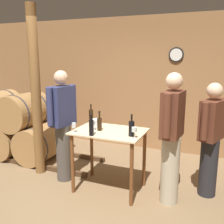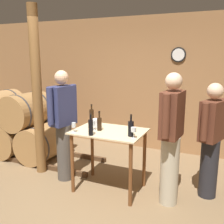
% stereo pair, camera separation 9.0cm
% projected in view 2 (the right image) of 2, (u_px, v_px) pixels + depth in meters
% --- Properties ---
extents(ground_plane, '(14.00, 14.00, 0.00)m').
position_uv_depth(ground_plane, '(82.00, 205.00, 3.45)').
color(ground_plane, brown).
extents(back_wall, '(8.40, 0.08, 2.70)m').
position_uv_depth(back_wall, '(143.00, 84.00, 5.38)').
color(back_wall, '#996B42').
rests_on(back_wall, ground_plane).
extents(barrel_rack, '(3.68, 0.85, 1.26)m').
position_uv_depth(barrel_rack, '(14.00, 127.00, 5.16)').
color(barrel_rack, '#4C331E').
rests_on(barrel_rack, ground_plane).
extents(tasting_table, '(1.00, 0.71, 0.89)m').
position_uv_depth(tasting_table, '(109.00, 143.00, 3.73)').
color(tasting_table, beige).
rests_on(tasting_table, ground_plane).
extents(wooden_post, '(0.16, 0.16, 2.70)m').
position_uv_depth(wooden_post, '(37.00, 92.00, 4.19)').
color(wooden_post, brown).
rests_on(wooden_post, ground_plane).
extents(wine_bottle_far_left, '(0.07, 0.07, 0.30)m').
position_uv_depth(wine_bottle_far_left, '(92.00, 116.00, 4.11)').
color(wine_bottle_far_left, black).
rests_on(wine_bottle_far_left, tasting_table).
extents(wine_bottle_left, '(0.07, 0.07, 0.28)m').
position_uv_depth(wine_bottle_left, '(99.00, 123.00, 3.68)').
color(wine_bottle_left, black).
rests_on(wine_bottle_left, tasting_table).
extents(wine_bottle_center, '(0.06, 0.06, 0.30)m').
position_uv_depth(wine_bottle_center, '(91.00, 127.00, 3.45)').
color(wine_bottle_center, black).
rests_on(wine_bottle_center, tasting_table).
extents(wine_bottle_right, '(0.08, 0.08, 0.29)m').
position_uv_depth(wine_bottle_right, '(131.00, 128.00, 3.42)').
color(wine_bottle_right, black).
rests_on(wine_bottle_right, tasting_table).
extents(wine_glass_near_left, '(0.06, 0.06, 0.14)m').
position_uv_depth(wine_glass_near_left, '(74.00, 125.00, 3.60)').
color(wine_glass_near_left, silver).
rests_on(wine_glass_near_left, tasting_table).
extents(wine_glass_near_center, '(0.06, 0.06, 0.14)m').
position_uv_depth(wine_glass_near_center, '(93.00, 123.00, 3.70)').
color(wine_glass_near_center, silver).
rests_on(wine_glass_near_center, tasting_table).
extents(wine_glass_near_right, '(0.07, 0.07, 0.14)m').
position_uv_depth(wine_glass_near_right, '(134.00, 130.00, 3.33)').
color(wine_glass_near_right, silver).
rests_on(wine_glass_near_right, tasting_table).
extents(ice_bucket, '(0.12, 0.12, 0.13)m').
position_uv_depth(ice_bucket, '(97.00, 123.00, 3.86)').
color(ice_bucket, white).
rests_on(ice_bucket, tasting_table).
extents(person_host, '(0.25, 0.59, 1.73)m').
position_uv_depth(person_host, '(171.00, 137.00, 3.32)').
color(person_host, '#B7AD93').
rests_on(person_host, ground_plane).
extents(person_visitor_with_scarf, '(0.34, 0.56, 1.59)m').
position_uv_depth(person_visitor_with_scarf, '(211.00, 139.00, 3.51)').
color(person_visitor_with_scarf, '#232328').
rests_on(person_visitor_with_scarf, ground_plane).
extents(person_visitor_bearded, '(0.29, 0.58, 1.72)m').
position_uv_depth(person_visitor_bearded, '(63.00, 123.00, 4.01)').
color(person_visitor_bearded, '#4C4742').
rests_on(person_visitor_bearded, ground_plane).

